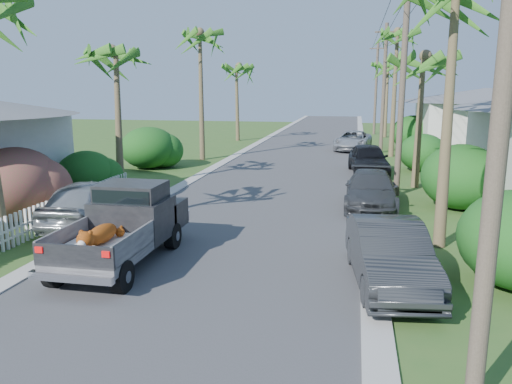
% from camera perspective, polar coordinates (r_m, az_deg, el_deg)
% --- Properties ---
extents(ground, '(120.00, 120.00, 0.00)m').
position_cam_1_polar(ground, '(10.83, -10.40, -13.49)').
color(ground, '#315821').
rests_on(ground, ground).
extents(road, '(8.00, 100.00, 0.02)m').
position_cam_1_polar(road, '(34.58, 4.94, 4.14)').
color(road, '#38383A').
rests_on(road, ground).
extents(curb_left, '(0.60, 100.00, 0.06)m').
position_cam_1_polar(curb_left, '(35.30, -2.03, 4.37)').
color(curb_left, '#A5A39E').
rests_on(curb_left, ground).
extents(curb_right, '(0.60, 100.00, 0.06)m').
position_cam_1_polar(curb_right, '(34.38, 12.10, 3.91)').
color(curb_right, '#A5A39E').
rests_on(curb_right, ground).
extents(pickup_truck, '(1.98, 5.12, 2.06)m').
position_cam_1_polar(pickup_truck, '(13.98, -14.36, -3.43)').
color(pickup_truck, black).
rests_on(pickup_truck, ground).
extents(parked_car_rn, '(2.14, 4.72, 1.50)m').
position_cam_1_polar(parked_car_rn, '(12.20, 15.00, -6.98)').
color(parked_car_rn, '#27292B').
rests_on(parked_car_rn, ground).
extents(parked_car_rm, '(2.03, 4.84, 1.40)m').
position_cam_1_polar(parked_car_rm, '(19.84, 13.00, 0.18)').
color(parked_car_rm, '#333538').
rests_on(parked_car_rm, ground).
extents(parked_car_rf, '(2.41, 4.89, 1.60)m').
position_cam_1_polar(parked_car_rf, '(27.85, 12.72, 3.69)').
color(parked_car_rf, black).
rests_on(parked_car_rf, ground).
extents(parked_car_rd, '(3.01, 5.40, 1.43)m').
position_cam_1_polar(parked_car_rd, '(38.26, 11.02, 5.76)').
color(parked_car_rd, '#ABAEB3').
rests_on(parked_car_rd, ground).
extents(parked_car_ln, '(2.23, 4.81, 1.59)m').
position_cam_1_polar(parked_car_ln, '(17.82, -18.44, -1.11)').
color(parked_car_ln, '#9EA1A5').
rests_on(parked_car_ln, ground).
extents(palm_l_b, '(4.40, 4.40, 7.40)m').
position_cam_1_polar(palm_l_b, '(23.61, -15.87, 15.15)').
color(palm_l_b, olive).
rests_on(palm_l_b, ground).
extents(palm_l_c, '(4.40, 4.40, 9.20)m').
position_cam_1_polar(palm_l_c, '(32.73, -6.44, 17.55)').
color(palm_l_c, olive).
rests_on(palm_l_c, ground).
extents(palm_l_d, '(4.40, 4.40, 7.70)m').
position_cam_1_polar(palm_l_d, '(44.31, -2.21, 14.18)').
color(palm_l_d, olive).
rests_on(palm_l_d, ground).
extents(palm_r_b, '(4.40, 4.40, 7.20)m').
position_cam_1_polar(palm_r_b, '(24.28, 18.59, 14.42)').
color(palm_r_b, olive).
rests_on(palm_r_b, ground).
extents(palm_r_c, '(4.40, 4.40, 9.40)m').
position_cam_1_polar(palm_r_c, '(35.33, 15.89, 17.08)').
color(palm_r_c, olive).
rests_on(palm_r_c, ground).
extents(palm_r_d, '(4.40, 4.40, 8.00)m').
position_cam_1_polar(palm_r_d, '(49.19, 14.89, 13.92)').
color(palm_r_d, olive).
rests_on(palm_r_d, ground).
extents(shrub_l_b, '(3.00, 3.30, 2.60)m').
position_cam_1_polar(shrub_l_b, '(19.26, -25.80, 0.77)').
color(shrub_l_b, '#B81A45').
rests_on(shrub_l_b, ground).
extents(shrub_l_c, '(2.40, 2.64, 2.00)m').
position_cam_1_polar(shrub_l_c, '(22.37, -18.81, 1.93)').
color(shrub_l_c, '#1B4614').
rests_on(shrub_l_c, ground).
extents(shrub_l_d, '(3.20, 3.52, 2.40)m').
position_cam_1_polar(shrub_l_d, '(29.70, -12.18, 4.98)').
color(shrub_l_d, '#1B4614').
rests_on(shrub_l_d, ground).
extents(shrub_r_b, '(3.00, 3.30, 2.50)m').
position_cam_1_polar(shrub_r_b, '(20.75, 22.37, 1.64)').
color(shrub_r_b, '#1B4614').
rests_on(shrub_r_b, ground).
extents(shrub_r_c, '(2.60, 2.86, 2.10)m').
position_cam_1_polar(shrub_r_c, '(29.52, 18.52, 4.30)').
color(shrub_r_c, '#1B4614').
rests_on(shrub_r_c, ground).
extents(shrub_r_d, '(3.20, 3.52, 2.60)m').
position_cam_1_polar(shrub_r_d, '(39.44, 17.51, 6.47)').
color(shrub_r_d, '#1B4614').
rests_on(shrub_r_d, ground).
extents(picket_fence, '(0.10, 11.00, 1.00)m').
position_cam_1_polar(picket_fence, '(17.99, -21.93, -2.21)').
color(picket_fence, white).
rests_on(picket_fence, ground).
extents(house_right_far, '(9.00, 8.00, 4.60)m').
position_cam_1_polar(house_right_far, '(40.23, 24.73, 7.21)').
color(house_right_far, silver).
rests_on(house_right_far, ground).
extents(utility_pole_a, '(1.60, 0.26, 9.00)m').
position_cam_1_polar(utility_pole_a, '(7.31, 26.48, 10.66)').
color(utility_pole_a, brown).
rests_on(utility_pole_a, ground).
extents(utility_pole_b, '(1.60, 0.26, 9.00)m').
position_cam_1_polar(utility_pole_b, '(22.15, 16.38, 11.35)').
color(utility_pole_b, brown).
rests_on(utility_pole_b, ground).
extents(utility_pole_c, '(1.60, 0.26, 9.00)m').
position_cam_1_polar(utility_pole_c, '(37.12, 14.40, 11.45)').
color(utility_pole_c, brown).
rests_on(utility_pole_c, ground).
extents(utility_pole_d, '(1.60, 0.26, 9.00)m').
position_cam_1_polar(utility_pole_d, '(52.10, 13.56, 11.49)').
color(utility_pole_d, brown).
rests_on(utility_pole_d, ground).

